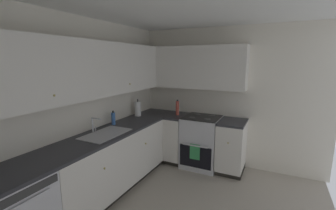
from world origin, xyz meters
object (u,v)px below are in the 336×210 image
Objects in this scene: oven_range at (202,141)px; paper_towel_roll at (138,109)px; soap_bottle at (113,118)px; oil_bottle at (177,108)px.

paper_towel_roll is at bearing 110.36° from oven_range.
soap_bottle is (-1.04, 1.09, 0.53)m from oven_range.
oven_range is at bearing -69.64° from paper_towel_roll.
paper_towel_roll is 0.71m from oil_bottle.
oil_bottle is at bearing -31.39° from soap_bottle.
oil_bottle is at bearing 92.26° from oven_range.
oven_range is 1.27m from paper_towel_roll.
soap_bottle is at bearing 133.73° from oven_range.
soap_bottle is at bearing 178.23° from paper_towel_roll.
soap_bottle is 0.69× the size of paper_towel_roll.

